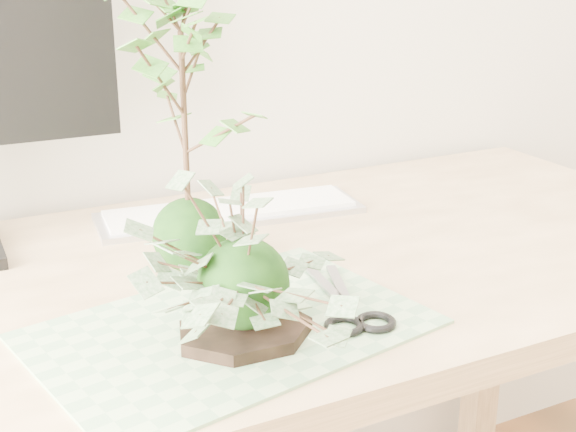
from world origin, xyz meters
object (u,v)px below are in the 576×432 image
(desk, at_px, (227,328))
(keyboard, at_px, (230,211))
(ivy_kokedama, at_px, (242,242))
(maple_kokedama, at_px, (181,52))

(desk, xyz_separation_m, keyboard, (0.09, 0.20, 0.10))
(ivy_kokedama, bearing_deg, keyboard, 69.04)
(desk, height_order, maple_kokedama, maple_kokedama)
(desk, xyz_separation_m, maple_kokedama, (-0.04, 0.03, 0.38))
(desk, bearing_deg, ivy_kokedama, -106.77)
(ivy_kokedama, distance_m, keyboard, 0.44)
(ivy_kokedama, relative_size, maple_kokedama, 0.74)
(ivy_kokedama, height_order, maple_kokedama, maple_kokedama)
(desk, relative_size, ivy_kokedama, 5.08)
(ivy_kokedama, bearing_deg, desk, 73.23)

